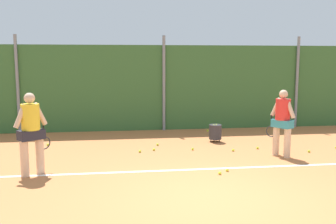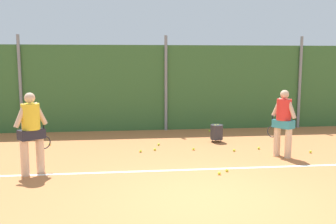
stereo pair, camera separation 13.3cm
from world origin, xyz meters
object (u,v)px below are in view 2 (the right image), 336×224
at_px(tennis_ball_0, 219,173).
at_px(tennis_ball_11, 210,131).
at_px(player_foreground_near, 31,129).
at_px(tennis_ball_10, 141,151).
at_px(tennis_ball_12, 234,150).
at_px(player_midcourt, 283,120).
at_px(tennis_ball_8, 159,144).
at_px(tennis_ball_3, 193,149).
at_px(ball_hopper, 217,132).
at_px(tennis_ball_2, 50,144).
at_px(tennis_ball_7, 155,149).
at_px(tennis_ball_9, 227,170).
at_px(tennis_ball_5, 311,152).
at_px(tennis_ball_6, 259,148).

bearing_deg(tennis_ball_0, tennis_ball_11, 79.63).
relative_size(tennis_ball_0, tennis_ball_11, 1.00).
height_order(player_foreground_near, tennis_ball_11, player_foreground_near).
relative_size(tennis_ball_10, tennis_ball_12, 1.00).
xyz_separation_m(player_midcourt, tennis_ball_8, (-2.90, 1.52, -0.88)).
distance_m(tennis_ball_0, tennis_ball_3, 2.17).
xyz_separation_m(ball_hopper, tennis_ball_2, (-4.71, 0.09, -0.26)).
bearing_deg(ball_hopper, tennis_ball_7, -155.40).
bearing_deg(tennis_ball_11, tennis_ball_9, -98.13).
distance_m(player_foreground_near, ball_hopper, 5.26).
bearing_deg(tennis_ball_5, tennis_ball_3, 167.60).
height_order(player_foreground_near, tennis_ball_3, player_foreground_near).
bearing_deg(tennis_ball_2, tennis_ball_10, -23.68).
xyz_separation_m(tennis_ball_0, tennis_ball_7, (-1.16, 2.24, 0.00)).
bearing_deg(tennis_ball_8, tennis_ball_7, -105.27).
distance_m(player_foreground_near, tennis_ball_9, 4.15).
distance_m(tennis_ball_5, tennis_ball_8, 3.97).
distance_m(tennis_ball_9, tennis_ball_12, 1.84).
distance_m(tennis_ball_3, tennis_ball_5, 2.97).
relative_size(player_foreground_near, tennis_ball_5, 25.76).
distance_m(tennis_ball_6, tennis_ball_12, 0.73).
relative_size(tennis_ball_11, tennis_ball_12, 1.00).
height_order(tennis_ball_2, tennis_ball_8, same).
bearing_deg(ball_hopper, tennis_ball_10, -156.02).
bearing_deg(player_midcourt, tennis_ball_6, -10.90).
relative_size(player_foreground_near, tennis_ball_0, 25.76).
height_order(player_foreground_near, tennis_ball_2, player_foreground_near).
relative_size(player_foreground_near, tennis_ball_6, 25.76).
xyz_separation_m(tennis_ball_5, tennis_ball_9, (-2.55, -1.34, 0.00)).
distance_m(tennis_ball_6, tennis_ball_11, 2.67).
bearing_deg(tennis_ball_3, tennis_ball_6, -3.47).
xyz_separation_m(tennis_ball_6, tennis_ball_10, (-3.12, 0.03, 0.00)).
xyz_separation_m(tennis_ball_3, tennis_ball_8, (-0.86, 0.63, 0.00)).
height_order(tennis_ball_10, tennis_ball_12, same).
relative_size(tennis_ball_3, tennis_ball_11, 1.00).
bearing_deg(tennis_ball_9, tennis_ball_10, 132.59).
bearing_deg(ball_hopper, tennis_ball_3, -132.52).
bearing_deg(tennis_ball_10, tennis_ball_2, 156.32).
distance_m(tennis_ball_2, tennis_ball_10, 2.70).
relative_size(ball_hopper, tennis_ball_5, 7.78).
relative_size(tennis_ball_5, tennis_ball_10, 1.00).
distance_m(tennis_ball_10, tennis_ball_12, 2.42).
xyz_separation_m(player_midcourt, tennis_ball_12, (-1.02, 0.63, -0.88)).
height_order(tennis_ball_3, tennis_ball_11, same).
xyz_separation_m(player_midcourt, tennis_ball_3, (-2.04, 0.88, -0.88)).
height_order(tennis_ball_5, tennis_ball_8, same).
relative_size(player_midcourt, tennis_ball_10, 24.79).
height_order(tennis_ball_9, tennis_ball_12, same).
height_order(tennis_ball_6, tennis_ball_7, same).
bearing_deg(tennis_ball_3, tennis_ball_8, 143.66).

